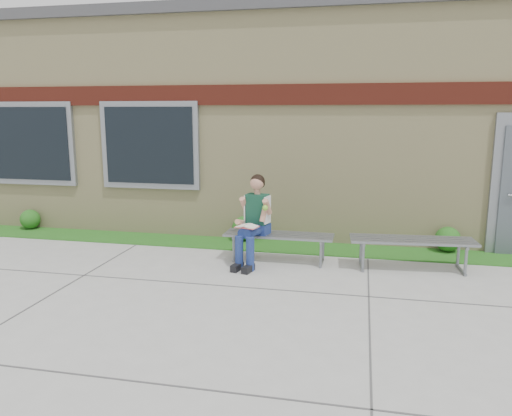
# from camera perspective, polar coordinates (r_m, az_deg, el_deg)

# --- Properties ---
(ground) EXTENTS (80.00, 80.00, 0.00)m
(ground) POSITION_cam_1_polar(r_m,az_deg,el_deg) (6.19, 3.35, -11.04)
(ground) COLOR #9E9E99
(ground) RESTS_ON ground
(grass_strip) EXTENTS (16.00, 0.80, 0.02)m
(grass_strip) POSITION_cam_1_polar(r_m,az_deg,el_deg) (8.64, 5.99, -4.58)
(grass_strip) COLOR #1C5516
(grass_strip) RESTS_ON ground
(school_building) EXTENTS (16.20, 6.22, 4.20)m
(school_building) POSITION_cam_1_polar(r_m,az_deg,el_deg) (11.70, 8.00, 9.84)
(school_building) COLOR beige
(school_building) RESTS_ON ground
(bench_left) EXTENTS (1.70, 0.49, 0.44)m
(bench_left) POSITION_cam_1_polar(r_m,az_deg,el_deg) (7.82, 2.61, -3.69)
(bench_left) COLOR gray
(bench_left) RESTS_ON ground
(bench_right) EXTENTS (1.84, 0.65, 0.47)m
(bench_right) POSITION_cam_1_polar(r_m,az_deg,el_deg) (7.75, 17.39, -4.15)
(bench_right) COLOR gray
(bench_right) RESTS_ON ground
(girl) EXTENTS (0.52, 0.89, 1.38)m
(girl) POSITION_cam_1_polar(r_m,az_deg,el_deg) (7.60, -0.26, -1.26)
(girl) COLOR navy
(girl) RESTS_ON ground
(shrub_west) EXTENTS (0.38, 0.38, 0.38)m
(shrub_west) POSITION_cam_1_polar(r_m,az_deg,el_deg) (10.88, -24.41, -1.17)
(shrub_west) COLOR #1C5516
(shrub_west) RESTS_ON grass_strip
(shrub_mid) EXTENTS (0.44, 0.44, 0.44)m
(shrub_mid) POSITION_cam_1_polar(r_m,az_deg,el_deg) (9.01, -1.37, -2.34)
(shrub_mid) COLOR #1C5516
(shrub_mid) RESTS_ON grass_strip
(shrub_east) EXTENTS (0.42, 0.42, 0.42)m
(shrub_east) POSITION_cam_1_polar(r_m,az_deg,el_deg) (8.90, 21.06, -3.35)
(shrub_east) COLOR #1C5516
(shrub_east) RESTS_ON grass_strip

